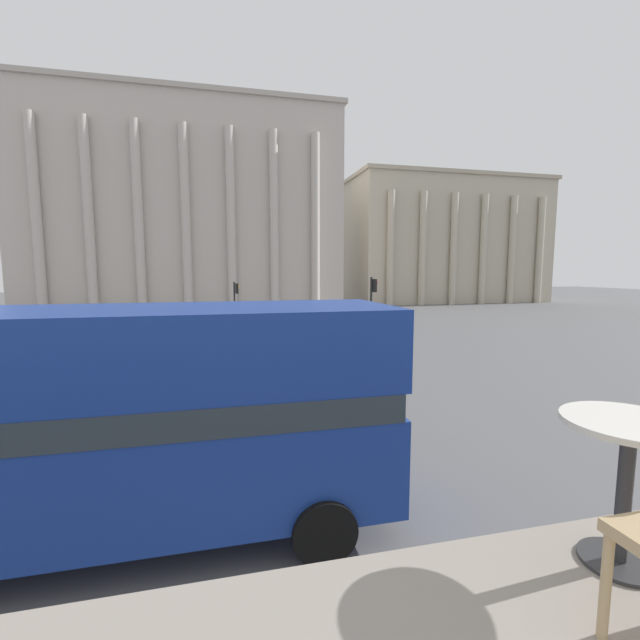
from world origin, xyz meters
name	(u,v)px	position (x,y,z in m)	size (l,w,h in m)	color
double_decker_bus	(65,419)	(-2.77, 5.29, 2.20)	(10.54, 2.73, 3.91)	black
cafe_dining_table	(627,459)	(1.49, -0.35, 3.61)	(0.60, 0.60, 0.73)	#2D2D30
plaza_building_left	(189,211)	(-3.24, 50.09, 11.33)	(33.73, 13.74, 22.66)	#BCB2A8
plaza_building_right	(445,241)	(32.32, 55.61, 8.83)	(28.46, 12.82, 17.66)	#B2A893
traffic_light_near	(120,349)	(-3.05, 10.71, 2.35)	(0.42, 0.24, 3.58)	black
traffic_light_mid	(372,304)	(7.69, 19.68, 2.70)	(0.42, 0.24, 4.16)	black
traffic_light_far	(236,301)	(0.82, 27.83, 2.45)	(0.42, 0.24, 3.74)	black
car_white	(272,357)	(1.90, 16.70, 0.70)	(4.20, 1.93, 1.35)	black
car_navy	(351,326)	(8.55, 26.16, 0.70)	(4.20, 1.93, 1.35)	black
pedestrian_grey	(137,318)	(-6.15, 31.31, 1.04)	(0.32, 0.32, 1.79)	#282B33
pedestrian_yellow	(318,346)	(4.19, 17.63, 0.94)	(0.32, 0.32, 1.64)	#282B33
pedestrian_olive	(300,343)	(3.56, 18.86, 0.91)	(0.32, 0.32, 1.60)	#282B33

